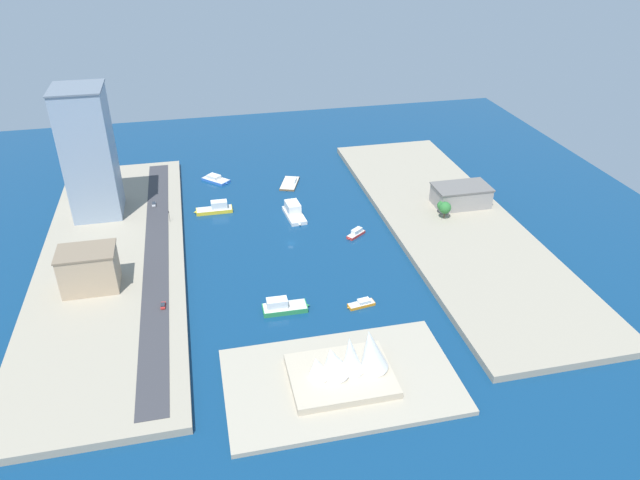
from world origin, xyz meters
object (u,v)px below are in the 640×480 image
tugboat_red (356,233)px  opera_landmark (347,364)px  ferry_green_doubledeck (283,307)px  water_taxi_orange (362,304)px  ferry_white_commuter (294,211)px  catamaran_blue (215,179)px  sedan_silver (154,204)px  pickup_red (163,305)px  apartment_midrise_tan (89,269)px  barge_flat_brown (290,183)px  carpark_squat_concrete (461,195)px  traffic_light_waterfront (169,215)px  tower_tall_glass (89,153)px  ferry_yellow_fast (216,208)px

tugboat_red → opera_landmark: size_ratio=0.31×
ferry_green_doubledeck → water_taxi_orange: bearing=173.3°
ferry_green_doubledeck → ferry_white_commuter: bearing=-103.5°
catamaran_blue → sedan_silver: sedan_silver is taller
ferry_white_commuter → sedan_silver: size_ratio=4.66×
pickup_red → sedan_silver: (5.62, -102.08, 0.07)m
ferry_white_commuter → apartment_midrise_tan: 118.10m
tugboat_red → ferry_green_doubledeck: 76.06m
barge_flat_brown → apartment_midrise_tan: (109.08, 99.28, 12.23)m
water_taxi_orange → ferry_white_commuter: size_ratio=0.55×
water_taxi_orange → carpark_squat_concrete: 113.51m
sedan_silver → tugboat_red: bearing=153.1°
apartment_midrise_tan → opera_landmark: size_ratio=0.66×
ferry_green_doubledeck → apartment_midrise_tan: (82.48, -32.13, 10.95)m
catamaran_blue → carpark_squat_concrete: bearing=152.0°
ferry_green_doubledeck → traffic_light_waterfront: size_ratio=3.27×
tower_tall_glass → traffic_light_waterfront: tower_tall_glass is taller
water_taxi_orange → ferry_yellow_fast: bearing=-61.9°
carpark_squat_concrete → apartment_midrise_tan: bearing=11.9°
apartment_midrise_tan → tower_tall_glass: bearing=-87.5°
water_taxi_orange → tower_tall_glass: bearing=-43.3°
tugboat_red → sedan_silver: (106.34, -53.95, 2.83)m
sedan_silver → opera_landmark: bearing=114.3°
ferry_white_commuter → sedan_silver: 81.33m
catamaran_blue → ferry_white_commuter: 71.21m
traffic_light_waterfront → pickup_red: bearing=87.6°
barge_flat_brown → opera_landmark: size_ratio=0.59×
catamaran_blue → barge_flat_brown: size_ratio=0.82×
pickup_red → carpark_squat_concrete: bearing=-158.9°
tugboat_red → ferry_green_doubledeck: bearing=49.3°
apartment_midrise_tan → ferry_green_doubledeck: bearing=158.7°
apartment_midrise_tan → traffic_light_waterfront: apartment_midrise_tan is taller
sedan_silver → pickup_red: bearing=93.1°
apartment_midrise_tan → traffic_light_waterfront: (-34.72, -57.48, -5.46)m
tower_tall_glass → pickup_red: (-34.85, 100.52, -34.75)m
catamaran_blue → traffic_light_waterfront: 64.05m
tugboat_red → pickup_red: bearing=25.5°
sedan_silver → ferry_green_doubledeck: bearing=116.9°
water_taxi_orange → pickup_red: bearing=-9.0°
apartment_midrise_tan → sedan_silver: 83.98m
tugboat_red → water_taxi_orange: (14.63, 61.72, -0.40)m
opera_landmark → tower_tall_glass: bearing=-57.4°
ferry_yellow_fast → tugboat_red: 84.57m
tugboat_red → sedan_silver: size_ratio=2.28×
tugboat_red → carpark_squat_concrete: 69.58m
tugboat_red → ferry_green_doubledeck: size_ratio=0.56×
barge_flat_brown → traffic_light_waterfront: bearing=29.3°
ferry_yellow_fast → sedan_silver: 35.94m
barge_flat_brown → tugboat_red: bearing=107.3°
ferry_green_doubledeck → carpark_squat_concrete: (-116.78, -74.21, 7.03)m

